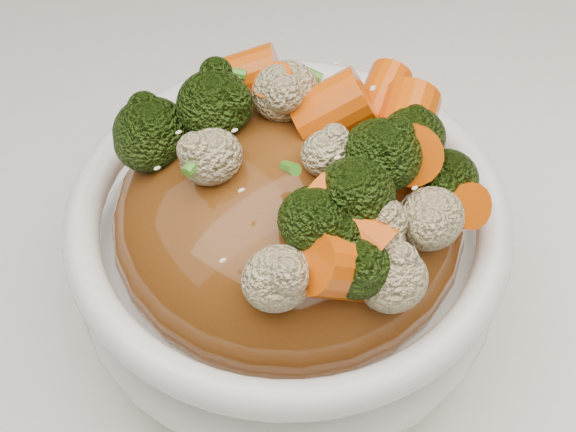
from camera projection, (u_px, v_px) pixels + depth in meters
tablecloth at (216, 337)px, 0.51m from camera, size 1.20×0.80×0.04m
bowl at (288, 255)px, 0.47m from camera, size 0.25×0.25×0.09m
sauce_base at (288, 220)px, 0.45m from camera, size 0.20×0.20×0.10m
carrots at (288, 131)px, 0.40m from camera, size 0.20×0.20×0.05m
broccoli at (288, 132)px, 0.40m from camera, size 0.20×0.20×0.05m
cauliflower at (288, 135)px, 0.40m from camera, size 0.20×0.20×0.04m
scallions at (288, 129)px, 0.39m from camera, size 0.15×0.15×0.02m
sesame_seeds at (288, 129)px, 0.39m from camera, size 0.18×0.18×0.01m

